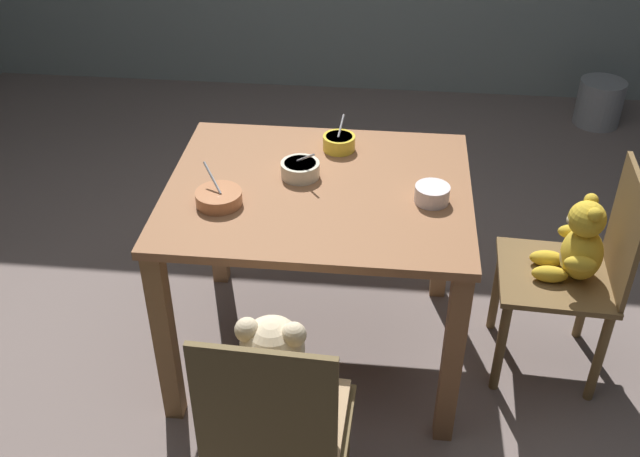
# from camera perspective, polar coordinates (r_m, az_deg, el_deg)

# --- Properties ---
(ground_plane) EXTENTS (5.20, 5.20, 0.04)m
(ground_plane) POSITION_cam_1_polar(r_m,az_deg,el_deg) (3.05, -0.10, -9.25)
(ground_plane) COLOR slate
(dining_table) EXTENTS (1.05, 0.88, 0.75)m
(dining_table) POSITION_cam_1_polar(r_m,az_deg,el_deg) (2.64, -0.11, 0.89)
(dining_table) COLOR #8F5C3A
(dining_table) RESTS_ON ground_plane
(teddy_chair_near_right) EXTENTS (0.43, 0.42, 0.85)m
(teddy_chair_near_right) POSITION_cam_1_polar(r_m,az_deg,el_deg) (2.80, 19.02, -2.21)
(teddy_chair_near_right) COLOR brown
(teddy_chair_near_right) RESTS_ON ground_plane
(teddy_chair_near_front) EXTENTS (0.41, 0.38, 0.88)m
(teddy_chair_near_front) POSITION_cam_1_polar(r_m,az_deg,el_deg) (2.07, -3.40, -13.15)
(teddy_chair_near_front) COLOR brown
(teddy_chair_near_front) RESTS_ON ground_plane
(porridge_bowl_cream_center) EXTENTS (0.14, 0.14, 0.12)m
(porridge_bowl_cream_center) POSITION_cam_1_polar(r_m,az_deg,el_deg) (2.62, -1.52, 4.56)
(porridge_bowl_cream_center) COLOR beige
(porridge_bowl_cream_center) RESTS_ON dining_table
(porridge_bowl_terracotta_near_left) EXTENTS (0.16, 0.16, 0.12)m
(porridge_bowl_terracotta_near_left) POSITION_cam_1_polar(r_m,az_deg,el_deg) (2.49, -7.74, 2.37)
(porridge_bowl_terracotta_near_left) COLOR #BA744A
(porridge_bowl_terracotta_near_left) RESTS_ON dining_table
(porridge_bowl_white_near_right) EXTENTS (0.12, 0.12, 0.06)m
(porridge_bowl_white_near_right) POSITION_cam_1_polar(r_m,az_deg,el_deg) (2.50, 8.56, 2.65)
(porridge_bowl_white_near_right) COLOR white
(porridge_bowl_white_near_right) RESTS_ON dining_table
(porridge_bowl_yellow_far_center) EXTENTS (0.12, 0.13, 0.12)m
(porridge_bowl_yellow_far_center) POSITION_cam_1_polar(r_m,az_deg,el_deg) (2.79, 1.46, 6.60)
(porridge_bowl_yellow_far_center) COLOR yellow
(porridge_bowl_yellow_far_center) RESTS_ON dining_table
(metal_pail) EXTENTS (0.27, 0.27, 0.28)m
(metal_pail) POSITION_cam_1_polar(r_m,az_deg,el_deg) (4.92, 20.58, 9.00)
(metal_pail) COLOR #93969B
(metal_pail) RESTS_ON ground_plane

